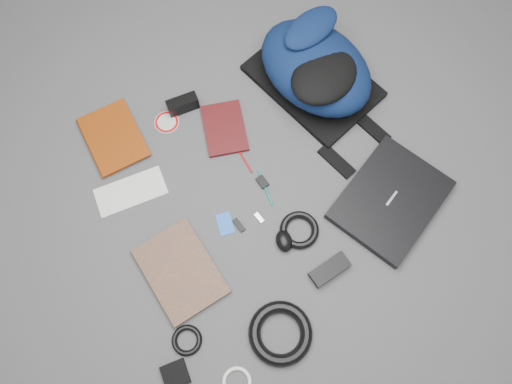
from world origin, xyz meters
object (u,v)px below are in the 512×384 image
laptop (390,200)px  compact_camera (183,104)px  textbook_red (89,149)px  backpack (316,67)px  dvd_case (224,128)px  mouse (284,241)px  comic_book (152,289)px  power_brick (329,270)px  pouch (175,375)px

laptop → compact_camera: (-0.47, 0.67, 0.01)m
textbook_red → compact_camera: bearing=-0.6°
backpack → textbook_red: backpack is taller
laptop → dvd_case: (-0.37, 0.52, -0.01)m
mouse → backpack: bearing=65.1°
comic_book → mouse: mouse is taller
backpack → power_brick: size_ratio=3.74×
compact_camera → mouse: 0.62m
dvd_case → pouch: pouch is taller
laptop → textbook_red: laptop is taller
backpack → compact_camera: bearing=149.2°
comic_book → pouch: comic_book is taller
dvd_case → pouch: bearing=-110.5°
comic_book → compact_camera: bearing=51.2°
dvd_case → power_brick: (0.07, -0.62, 0.01)m
laptop → textbook_red: size_ratio=1.48×
comic_book → dvd_case: (0.47, 0.40, -0.00)m
backpack → mouse: bearing=-144.6°
comic_book → dvd_case: 0.62m
compact_camera → mouse: compact_camera is taller
dvd_case → mouse: mouse is taller
backpack → dvd_case: (-0.38, -0.01, -0.10)m
compact_camera → backpack: bearing=-9.8°
backpack → mouse: 0.63m
mouse → pouch: bearing=-143.0°
textbook_red → backpack: bearing=-8.9°
compact_camera → power_brick: 0.79m
mouse → pouch: (-0.50, -0.20, -0.01)m
textbook_red → mouse: 0.77m
textbook_red → comic_book: bearing=-90.3°
backpack → dvd_case: backpack is taller
comic_book → mouse: (0.46, -0.07, 0.01)m
dvd_case → compact_camera: (-0.09, 0.15, 0.02)m
textbook_red → pouch: size_ratio=3.27×
comic_book → pouch: bearing=-103.8°
backpack → laptop: 0.54m
textbook_red → laptop: bearing=-38.1°
backpack → dvd_case: size_ratio=2.45×
comic_book → dvd_case: size_ratio=1.44×
backpack → textbook_red: 0.86m
power_brick → backpack: bearing=58.6°
backpack → laptop: size_ratio=1.34×
textbook_red → power_brick: (0.53, -0.78, 0.00)m
compact_camera → laptop: bearing=-48.9°
mouse → power_brick: 0.18m
pouch → mouse: bearing=22.2°
dvd_case → compact_camera: bearing=139.5°
backpack → compact_camera: size_ratio=4.42×
textbook_red → power_brick: 0.94m
mouse → dvd_case: bearing=102.5°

